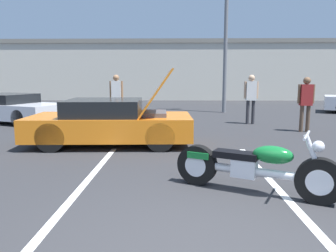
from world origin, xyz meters
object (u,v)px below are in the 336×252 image
at_px(parked_car_left_row, 8,108).
at_px(spectator_near_motorcycle, 116,94).
at_px(show_car_hood_open, 111,122).
at_px(light_pole, 228,20).
at_px(spectator_by_show_car, 251,95).
at_px(spectator_far_lot, 306,99).
at_px(motorcycle, 253,167).

distance_m(parked_car_left_row, spectator_near_motorcycle, 4.19).
distance_m(show_car_hood_open, spectator_near_motorcycle, 4.37).
xyz_separation_m(light_pole, parked_car_left_row, (-8.84, -3.51, -3.79)).
relative_size(show_car_hood_open, spectator_by_show_car, 2.31).
distance_m(parked_car_left_row, spectator_far_lot, 10.69).
bearing_deg(show_car_hood_open, spectator_by_show_car, 38.17).
relative_size(light_pole, parked_car_left_row, 1.60).
xyz_separation_m(motorcycle, spectator_by_show_car, (1.59, 7.26, 0.68)).
bearing_deg(show_car_hood_open, spectator_far_lot, 17.55).
bearing_deg(spectator_far_lot, spectator_near_motorcycle, 160.73).
distance_m(spectator_by_show_car, spectator_far_lot, 2.14).
bearing_deg(spectator_near_motorcycle, motorcycle, -66.30).
xyz_separation_m(show_car_hood_open, parked_car_left_row, (-4.78, 4.12, -0.05)).
xyz_separation_m(parked_car_left_row, spectator_by_show_car, (9.16, -0.36, 0.55)).
bearing_deg(spectator_far_lot, show_car_hood_open, -159.98).
xyz_separation_m(spectator_near_motorcycle, spectator_far_lot, (6.33, -2.21, -0.06)).
height_order(spectator_by_show_car, spectator_far_lot, spectator_by_show_car).
distance_m(light_pole, spectator_by_show_car, 5.06).
bearing_deg(spectator_far_lot, parked_car_left_row, 168.98).
bearing_deg(motorcycle, parked_car_left_row, 161.19).
distance_m(spectator_near_motorcycle, spectator_far_lot, 6.71).
distance_m(motorcycle, spectator_near_motorcycle, 8.54).
relative_size(light_pole, spectator_near_motorcycle, 4.38).
height_order(light_pole, motorcycle, light_pole).
height_order(light_pole, show_car_hood_open, light_pole).
bearing_deg(light_pole, spectator_far_lot, -73.53).
bearing_deg(spectator_by_show_car, spectator_far_lot, -51.79).
xyz_separation_m(parked_car_left_row, spectator_far_lot, (10.48, -2.04, 0.49)).
height_order(spectator_near_motorcycle, spectator_far_lot, spectator_near_motorcycle).
bearing_deg(spectator_near_motorcycle, light_pole, 35.49).
relative_size(motorcycle, spectator_by_show_car, 1.26).
bearing_deg(spectator_near_motorcycle, parked_car_left_row, -177.63).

